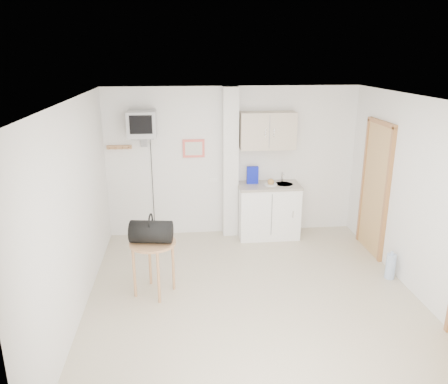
{
  "coord_description": "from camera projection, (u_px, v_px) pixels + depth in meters",
  "views": [
    {
      "loc": [
        -0.87,
        -4.85,
        2.99
      ],
      "look_at": [
        -0.31,
        0.6,
        1.25
      ],
      "focal_mm": 35.0,
      "sensor_mm": 36.0,
      "label": 1
    }
  ],
  "objects": [
    {
      "name": "crt_television",
      "position": [
        142.0,
        125.0,
        6.78
      ],
      "size": [
        0.44,
        0.45,
        2.15
      ],
      "color": "slate",
      "rests_on": "ground"
    },
    {
      "name": "room_envelope",
      "position": [
        274.0,
        181.0,
        5.23
      ],
      "size": [
        4.24,
        4.54,
        2.55
      ],
      "color": "white",
      "rests_on": "ground"
    },
    {
      "name": "water_bottle",
      "position": [
        390.0,
        266.0,
        6.04
      ],
      "size": [
        0.13,
        0.13,
        0.4
      ],
      "color": "#9DB4D5",
      "rests_on": "ground"
    },
    {
      "name": "ground",
      "position": [
        253.0,
        298.0,
        5.59
      ],
      "size": [
        4.5,
        4.5,
        0.0
      ],
      "primitive_type": "plane",
      "color": "#B9AB91",
      "rests_on": "ground"
    },
    {
      "name": "round_table",
      "position": [
        153.0,
        250.0,
        5.53
      ],
      "size": [
        0.59,
        0.59,
        0.72
      ],
      "rotation": [
        0.0,
        0.0,
        0.27
      ],
      "color": "#A57747",
      "rests_on": "ground"
    },
    {
      "name": "duffel_bag",
      "position": [
        151.0,
        232.0,
        5.44
      ],
      "size": [
        0.55,
        0.36,
        0.38
      ],
      "rotation": [
        0.0,
        0.0,
        -0.15
      ],
      "color": "black",
      "rests_on": "round_table"
    },
    {
      "name": "kitchenette",
      "position": [
        268.0,
        191.0,
        7.3
      ],
      "size": [
        1.03,
        0.58,
        2.1
      ],
      "color": "white",
      "rests_on": "ground"
    }
  ]
}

